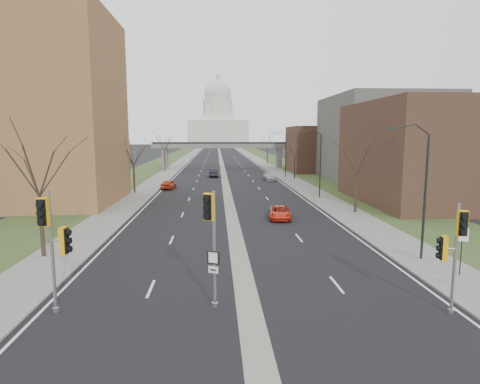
{
  "coord_description": "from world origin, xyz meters",
  "views": [
    {
      "loc": [
        -1.47,
        -18.5,
        8.07
      ],
      "look_at": [
        0.18,
        9.67,
        4.07
      ],
      "focal_mm": 30.0,
      "sensor_mm": 36.0,
      "label": 1
    }
  ],
  "objects": [
    {
      "name": "tree_right_b",
      "position": [
        13.0,
        55.0,
        5.82
      ],
      "size": [
        6.3,
        6.3,
        8.22
      ],
      "color": "#382B21",
      "rests_on": "sidewalk_right"
    },
    {
      "name": "tree_left_a",
      "position": [
        -13.0,
        8.0,
        6.64
      ],
      "size": [
        7.2,
        7.2,
        9.4
      ],
      "color": "#382B21",
      "rests_on": "sidewalk_left"
    },
    {
      "name": "commercial_block_near",
      "position": [
        24.0,
        28.0,
        6.0
      ],
      "size": [
        16.0,
        20.0,
        12.0
      ],
      "primitive_type": "cube",
      "color": "#4B2E23",
      "rests_on": "ground"
    },
    {
      "name": "streetlight_near",
      "position": [
        10.99,
        6.0,
        6.95
      ],
      "size": [
        2.61,
        0.2,
        8.7
      ],
      "color": "black",
      "rests_on": "sidewalk_right"
    },
    {
      "name": "apartment_building",
      "position": [
        -26.0,
        30.0,
        11.0
      ],
      "size": [
        25.0,
        16.0,
        22.0
      ],
      "primitive_type": "cube",
      "color": "olive",
      "rests_on": "ground"
    },
    {
      "name": "median_strip",
      "position": [
        0.0,
        150.0,
        0.0
      ],
      "size": [
        1.2,
        600.0,
        0.02
      ],
      "primitive_type": "cube",
      "color": "gray",
      "rests_on": "ground"
    },
    {
      "name": "signal_pole_left",
      "position": [
        -8.71,
        -0.76,
        3.71
      ],
      "size": [
        1.06,
        0.98,
        5.67
      ],
      "rotation": [
        0.0,
        0.0,
        -0.07
      ],
      "color": "gray",
      "rests_on": "ground"
    },
    {
      "name": "grass_verge_left",
      "position": [
        -18.0,
        150.0,
        0.05
      ],
      "size": [
        8.0,
        600.0,
        0.1
      ],
      "primitive_type": "cube",
      "color": "#2E441F",
      "rests_on": "ground"
    },
    {
      "name": "capitol",
      "position": [
        0.0,
        320.0,
        18.6
      ],
      "size": [
        48.0,
        42.0,
        55.75
      ],
      "color": "beige",
      "rests_on": "ground"
    },
    {
      "name": "signal_pole_median",
      "position": [
        -1.73,
        -0.68,
        3.87
      ],
      "size": [
        0.81,
        0.93,
        5.55
      ],
      "rotation": [
        0.0,
        0.0,
        -0.43
      ],
      "color": "gray",
      "rests_on": "ground"
    },
    {
      "name": "streetlight_far",
      "position": [
        10.99,
        58.0,
        6.95
      ],
      "size": [
        2.61,
        0.2,
        8.7
      ],
      "color": "black",
      "rests_on": "sidewalk_right"
    },
    {
      "name": "car_left_near",
      "position": [
        -8.75,
        42.32,
        0.72
      ],
      "size": [
        2.26,
        4.4,
        1.43
      ],
      "primitive_type": "imported",
      "rotation": [
        0.0,
        0.0,
        3.0
      ],
      "color": "#B43514",
      "rests_on": "ground"
    },
    {
      "name": "signal_pole_right",
      "position": [
        8.96,
        -1.89,
        3.34
      ],
      "size": [
        0.86,
        1.06,
        5.1
      ],
      "rotation": [
        0.0,
        0.0,
        -0.21
      ],
      "color": "gray",
      "rests_on": "ground"
    },
    {
      "name": "road_surface",
      "position": [
        0.0,
        150.0,
        0.01
      ],
      "size": [
        20.0,
        600.0,
        0.01
      ],
      "primitive_type": "cube",
      "color": "black",
      "rests_on": "ground"
    },
    {
      "name": "ground",
      "position": [
        0.0,
        0.0,
        0.0
      ],
      "size": [
        700.0,
        700.0,
        0.0
      ],
      "primitive_type": "plane",
      "color": "black",
      "rests_on": "ground"
    },
    {
      "name": "pedestrian_bridge",
      "position": [
        0.0,
        80.0,
        4.84
      ],
      "size": [
        34.0,
        3.0,
        6.45
      ],
      "color": "slate",
      "rests_on": "ground"
    },
    {
      "name": "commercial_block_far",
      "position": [
        22.0,
        70.0,
        5.0
      ],
      "size": [
        14.0,
        14.0,
        10.0
      ],
      "primitive_type": "cube",
      "color": "#4B2E23",
      "rests_on": "ground"
    },
    {
      "name": "tree_left_c",
      "position": [
        -13.0,
        72.0,
        7.04
      ],
      "size": [
        7.65,
        7.65,
        9.99
      ],
      "color": "#382B21",
      "rests_on": "sidewalk_left"
    },
    {
      "name": "tree_right_c",
      "position": [
        13.0,
        95.0,
        7.04
      ],
      "size": [
        7.65,
        7.65,
        9.99
      ],
      "color": "#382B21",
      "rests_on": "sidewalk_right"
    },
    {
      "name": "sidewalk_left",
      "position": [
        -12.0,
        150.0,
        0.06
      ],
      "size": [
        4.0,
        600.0,
        0.12
      ],
      "primitive_type": "cube",
      "color": "gray",
      "rests_on": "ground"
    },
    {
      "name": "sidewalk_right",
      "position": [
        12.0,
        150.0,
        0.06
      ],
      "size": [
        4.0,
        600.0,
        0.12
      ],
      "primitive_type": "cube",
      "color": "gray",
      "rests_on": "ground"
    },
    {
      "name": "car_right_near",
      "position": [
        4.66,
        19.53,
        0.62
      ],
      "size": [
        2.57,
        4.67,
        1.24
      ],
      "primitive_type": "imported",
      "rotation": [
        0.0,
        0.0,
        -0.12
      ],
      "color": "red",
      "rests_on": "ground"
    },
    {
      "name": "tree_left_b",
      "position": [
        -13.0,
        38.0,
        6.23
      ],
      "size": [
        6.75,
        6.75,
        8.81
      ],
      "color": "#382B21",
      "rests_on": "sidewalk_left"
    },
    {
      "name": "grass_verge_right",
      "position": [
        18.0,
        150.0,
        0.05
      ],
      "size": [
        8.0,
        600.0,
        0.1
      ],
      "primitive_type": "cube",
      "color": "#2E441F",
      "rests_on": "ground"
    },
    {
      "name": "commercial_block_mid",
      "position": [
        28.0,
        52.0,
        7.5
      ],
      "size": [
        18.0,
        22.0,
        15.0
      ],
      "primitive_type": "cube",
      "color": "#52504B",
      "rests_on": "ground"
    },
    {
      "name": "car_left_far",
      "position": [
        -2.0,
        59.86,
        0.79
      ],
      "size": [
        1.73,
        4.83,
        1.59
      ],
      "primitive_type": "imported",
      "rotation": [
        0.0,
        0.0,
        3.13
      ],
      "color": "black",
      "rests_on": "ground"
    },
    {
      "name": "speed_limit_sign",
      "position": [
        12.39,
        2.8,
        2.02
      ],
      "size": [
        0.56,
        0.26,
        2.76
      ],
      "rotation": [
        0.0,
        0.0,
        -0.39
      ],
      "color": "black",
      "rests_on": "sidewalk_right"
    },
    {
      "name": "streetlight_mid",
      "position": [
        10.99,
        32.0,
        6.95
      ],
      "size": [
        2.61,
        0.2,
        8.7
      ],
      "color": "black",
      "rests_on": "sidewalk_right"
    },
    {
      "name": "tree_right_a",
      "position": [
        13.0,
        22.0,
        6.64
      ],
      "size": [
        7.2,
        7.2,
        9.4
      ],
      "color": "#382B21",
      "rests_on": "sidewalk_right"
    },
    {
      "name": "car_right_mid",
      "position": [
        8.03,
        52.99,
        0.63
      ],
      "size": [
        2.25,
        4.48,
        1.25
      ],
      "primitive_type": "imported",
      "rotation": [
        0.0,
        0.0,
        0.12
      ],
      "color": "#999AA1",
      "rests_on": "ground"
    }
  ]
}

